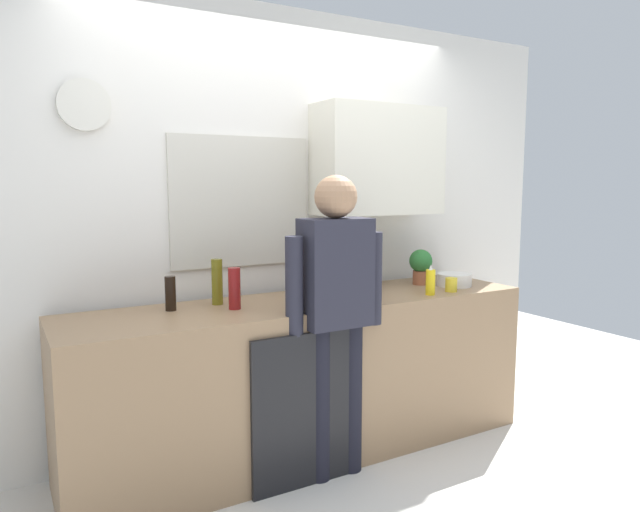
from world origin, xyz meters
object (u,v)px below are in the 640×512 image
bottle_dark_sauce (170,293)px  potted_plant (421,264)px  bottle_red_vinegar (234,288)px  person_at_sink (335,301)px  coffee_maker (345,266)px  bottle_olive_oil (217,282)px  dish_soap (430,282)px  cup_yellow_cup (451,285)px  mixing_bowl (454,280)px

bottle_dark_sauce → potted_plant: potted_plant is taller
bottle_red_vinegar → person_at_sink: person_at_sink is taller
coffee_maker → bottle_dark_sauce: coffee_maker is taller
coffee_maker → bottle_olive_oil: 0.85m
person_at_sink → bottle_olive_oil: bearing=125.6°
coffee_maker → potted_plant: 0.53m
bottle_red_vinegar → potted_plant: 1.33m
bottle_olive_oil → person_at_sink: (0.48, -0.45, -0.08)m
coffee_maker → dish_soap: 0.53m
bottle_red_vinegar → cup_yellow_cup: 1.34m
bottle_olive_oil → bottle_red_vinegar: bearing=-76.0°
cup_yellow_cup → person_at_sink: (-0.89, -0.10, 0.01)m
coffee_maker → mixing_bowl: bearing=-20.8°
coffee_maker → bottle_dark_sauce: size_ratio=1.83×
bottle_dark_sauce → cup_yellow_cup: bottle_dark_sauce is taller
bottle_olive_oil → mixing_bowl: (1.52, -0.22, -0.08)m
potted_plant → person_at_sink: size_ratio=0.14×
cup_yellow_cup → person_at_sink: size_ratio=0.05×
bottle_dark_sauce → potted_plant: bearing=-1.3°
bottle_olive_oil → potted_plant: bottle_olive_oil is taller
mixing_bowl → dish_soap: 0.37m
coffee_maker → potted_plant: size_ratio=1.43×
bottle_dark_sauce → cup_yellow_cup: size_ratio=2.12×
dish_soap → mixing_bowl: bearing=24.7°
bottle_dark_sauce → cup_yellow_cup: (1.63, -0.33, -0.05)m
bottle_dark_sauce → mixing_bowl: bottle_dark_sauce is taller
coffee_maker → mixing_bowl: (0.67, -0.26, -0.11)m
bottle_dark_sauce → mixing_bowl: (1.78, -0.19, -0.05)m
mixing_bowl → bottle_dark_sauce: bearing=173.9°
bottle_red_vinegar → bottle_dark_sauce: size_ratio=1.22×
mixing_bowl → potted_plant: 0.24m
bottle_olive_oil → coffee_maker: bearing=2.6°
person_at_sink → bottle_dark_sauce: bearing=138.9°
coffee_maker → person_at_sink: size_ratio=0.21×
mixing_bowl → potted_plant: (-0.15, 0.15, 0.09)m
cup_yellow_cup → dish_soap: bearing=-175.2°
bottle_dark_sauce → mixing_bowl: size_ratio=0.82×
bottle_olive_oil → potted_plant: bearing=-2.6°
bottle_red_vinegar → bottle_olive_oil: size_ratio=0.88×
bottle_dark_sauce → coffee_maker: bearing=3.3°
coffee_maker → bottle_olive_oil: coffee_maker is taller
bottle_red_vinegar → mixing_bowl: 1.48m
coffee_maker → person_at_sink: 0.62m
cup_yellow_cup → potted_plant: size_ratio=0.37×
potted_plant → bottle_dark_sauce: bearing=178.7°
coffee_maker → bottle_red_vinegar: size_ratio=1.50×
potted_plant → coffee_maker: bearing=168.9°
mixing_bowl → dish_soap: dish_soap is taller
cup_yellow_cup → mixing_bowl: bearing=41.9°
bottle_red_vinegar → person_at_sink: 0.53m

